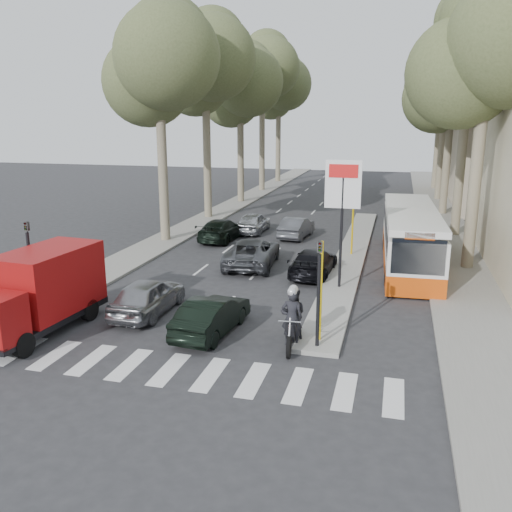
{
  "coord_description": "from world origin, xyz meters",
  "views": [
    {
      "loc": [
        5.45,
        -17.65,
        7.29
      ],
      "look_at": [
        -0.18,
        3.81,
        1.6
      ],
      "focal_mm": 38.0,
      "sensor_mm": 36.0,
      "label": 1
    }
  ],
  "objects_px": {
    "dark_hatchback": "(212,315)",
    "red_truck": "(40,290)",
    "silver_hatchback": "(148,296)",
    "city_bus": "(410,236)",
    "motorcycle": "(292,317)"
  },
  "relations": [
    {
      "from": "dark_hatchback",
      "to": "red_truck",
      "type": "relative_size",
      "value": 0.72
    },
    {
      "from": "silver_hatchback",
      "to": "city_bus",
      "type": "distance_m",
      "value": 13.72
    },
    {
      "from": "silver_hatchback",
      "to": "red_truck",
      "type": "bearing_deg",
      "value": 43.38
    },
    {
      "from": "silver_hatchback",
      "to": "motorcycle",
      "type": "bearing_deg",
      "value": 167.01
    },
    {
      "from": "city_bus",
      "to": "red_truck",
      "type": "bearing_deg",
      "value": -137.97
    },
    {
      "from": "dark_hatchback",
      "to": "motorcycle",
      "type": "distance_m",
      "value": 2.9
    },
    {
      "from": "dark_hatchback",
      "to": "city_bus",
      "type": "xyz_separation_m",
      "value": [
        6.7,
        10.9,
        0.89
      ]
    },
    {
      "from": "silver_hatchback",
      "to": "city_bus",
      "type": "xyz_separation_m",
      "value": [
        9.7,
        9.66,
        0.84
      ]
    },
    {
      "from": "red_truck",
      "to": "silver_hatchback",
      "type": "bearing_deg",
      "value": 47.09
    },
    {
      "from": "silver_hatchback",
      "to": "dark_hatchback",
      "type": "height_order",
      "value": "silver_hatchback"
    },
    {
      "from": "dark_hatchback",
      "to": "silver_hatchback",
      "type": "bearing_deg",
      "value": -16.74
    },
    {
      "from": "silver_hatchback",
      "to": "red_truck",
      "type": "height_order",
      "value": "red_truck"
    },
    {
      "from": "dark_hatchback",
      "to": "red_truck",
      "type": "distance_m",
      "value": 6.0
    },
    {
      "from": "silver_hatchback",
      "to": "dark_hatchback",
      "type": "xyz_separation_m",
      "value": [
        3.0,
        -1.24,
        -0.05
      ]
    },
    {
      "from": "dark_hatchback",
      "to": "motorcycle",
      "type": "relative_size",
      "value": 1.64
    }
  ]
}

